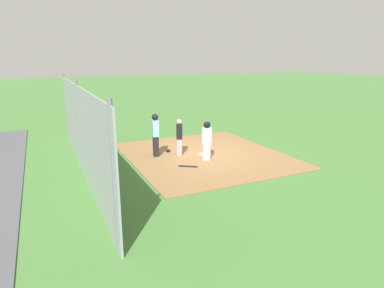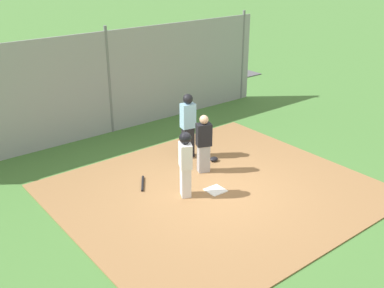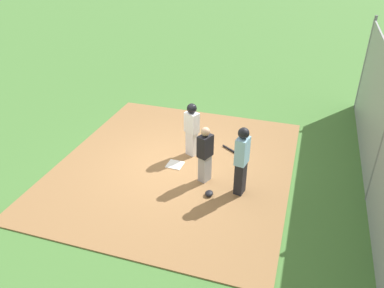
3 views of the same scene
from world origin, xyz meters
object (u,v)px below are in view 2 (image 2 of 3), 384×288
(runner, at_px, (185,160))
(catcher_mask, at_px, (214,159))
(home_plate, at_px, (215,190))
(umpire, at_px, (188,124))
(baseball_bat, at_px, (143,183))
(parked_car_silver, at_px, (170,59))
(catcher, at_px, (204,143))

(runner, xyz_separation_m, catcher_mask, (-1.77, -1.02, -0.86))
(runner, bearing_deg, home_plate, 4.91)
(umpire, height_order, baseball_bat, umpire)
(baseball_bat, bearing_deg, home_plate, -104.20)
(umpire, distance_m, parked_car_silver, 9.60)
(umpire, bearing_deg, home_plate, -8.78)
(home_plate, relative_size, umpire, 0.24)
(parked_car_silver, bearing_deg, home_plate, 53.06)
(umpire, bearing_deg, catcher, -3.77)
(home_plate, height_order, parked_car_silver, parked_car_silver)
(home_plate, height_order, umpire, umpire)
(runner, distance_m, parked_car_silver, 11.80)
(baseball_bat, distance_m, parked_car_silver, 11.25)
(catcher_mask, distance_m, parked_car_silver, 10.02)
(baseball_bat, relative_size, parked_car_silver, 0.17)
(catcher, bearing_deg, baseball_bat, -79.65)
(parked_car_silver, bearing_deg, catcher, 52.39)
(home_plate, relative_size, catcher, 0.28)
(catcher, height_order, umpire, umpire)
(baseball_bat, xyz_separation_m, parked_car_silver, (-7.13, -8.68, 0.55))
(home_plate, bearing_deg, catcher, -114.06)
(parked_car_silver, bearing_deg, umpire, 50.63)
(baseball_bat, height_order, catcher_mask, catcher_mask)
(parked_car_silver, bearing_deg, catcher_mask, 54.55)
(runner, bearing_deg, baseball_bat, 141.43)
(catcher_mask, bearing_deg, home_plate, 50.53)
(umpire, bearing_deg, baseball_bat, -61.40)
(runner, height_order, catcher_mask, runner)
(home_plate, bearing_deg, parked_car_silver, -120.48)
(catcher, xyz_separation_m, catcher_mask, (-0.62, -0.29, -0.75))
(baseball_bat, bearing_deg, umpire, -38.13)
(umpire, relative_size, catcher_mask, 7.64)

